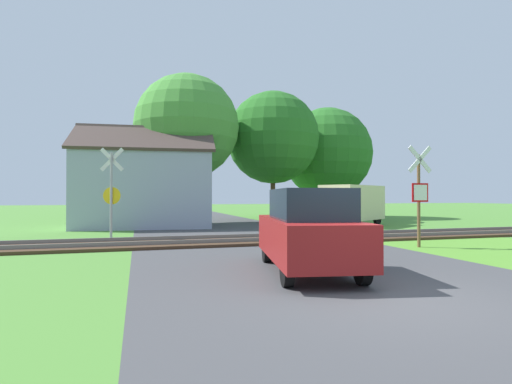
{
  "coord_description": "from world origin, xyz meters",
  "views": [
    {
      "loc": [
        -3.88,
        -5.51,
        1.62
      ],
      "look_at": [
        0.5,
        9.23,
        1.8
      ],
      "focal_mm": 28.0,
      "sensor_mm": 36.0,
      "label": 1
    }
  ],
  "objects_px": {
    "crossing_sign_far": "(112,189)",
    "stop_sign_near": "(419,191)",
    "house": "(146,187)",
    "tree_right": "(273,138)",
    "tree_center": "(187,127)",
    "mail_truck": "(351,204)",
    "tree_far": "(327,153)",
    "parked_car": "(308,230)"
  },
  "relations": [
    {
      "from": "tree_center",
      "to": "parked_car",
      "type": "relative_size",
      "value": 2.11
    },
    {
      "from": "crossing_sign_far",
      "to": "tree_far",
      "type": "distance_m",
      "value": 20.34
    },
    {
      "from": "tree_far",
      "to": "stop_sign_near",
      "type": "bearing_deg",
      "value": -107.73
    },
    {
      "from": "tree_right",
      "to": "tree_far",
      "type": "xyz_separation_m",
      "value": [
        5.45,
        2.72,
        -0.59
      ]
    },
    {
      "from": "stop_sign_near",
      "to": "crossing_sign_far",
      "type": "xyz_separation_m",
      "value": [
        -9.55,
        4.81,
        0.11
      ]
    },
    {
      "from": "tree_center",
      "to": "parked_car",
      "type": "bearing_deg",
      "value": -87.6
    },
    {
      "from": "house",
      "to": "tree_far",
      "type": "bearing_deg",
      "value": 29.41
    },
    {
      "from": "tree_right",
      "to": "parked_car",
      "type": "xyz_separation_m",
      "value": [
        -5.4,
        -18.0,
        -4.77
      ]
    },
    {
      "from": "stop_sign_near",
      "to": "crossing_sign_far",
      "type": "bearing_deg",
      "value": -26.7
    },
    {
      "from": "stop_sign_near",
      "to": "tree_far",
      "type": "bearing_deg",
      "value": -107.69
    },
    {
      "from": "stop_sign_near",
      "to": "tree_far",
      "type": "distance_m",
      "value": 19.04
    },
    {
      "from": "tree_right",
      "to": "tree_far",
      "type": "bearing_deg",
      "value": 26.51
    },
    {
      "from": "stop_sign_near",
      "to": "parked_car",
      "type": "relative_size",
      "value": 0.77
    },
    {
      "from": "stop_sign_near",
      "to": "tree_right",
      "type": "distance_m",
      "value": 15.64
    },
    {
      "from": "crossing_sign_far",
      "to": "stop_sign_near",
      "type": "bearing_deg",
      "value": -10.48
    },
    {
      "from": "house",
      "to": "tree_center",
      "type": "relative_size",
      "value": 0.85
    },
    {
      "from": "mail_truck",
      "to": "parked_car",
      "type": "bearing_deg",
      "value": 114.02
    },
    {
      "from": "house",
      "to": "tree_right",
      "type": "bearing_deg",
      "value": 27.68
    },
    {
      "from": "tree_far",
      "to": "parked_car",
      "type": "height_order",
      "value": "tree_far"
    },
    {
      "from": "parked_car",
      "to": "tree_right",
      "type": "bearing_deg",
      "value": 83.73
    },
    {
      "from": "stop_sign_near",
      "to": "mail_truck",
      "type": "xyz_separation_m",
      "value": [
        2.68,
        8.87,
        -0.55
      ]
    },
    {
      "from": "mail_truck",
      "to": "parked_car",
      "type": "height_order",
      "value": "mail_truck"
    },
    {
      "from": "crossing_sign_far",
      "to": "house",
      "type": "xyz_separation_m",
      "value": [
        1.34,
        6.87,
        0.23
      ]
    },
    {
      "from": "tree_far",
      "to": "mail_truck",
      "type": "relative_size",
      "value": 1.68
    },
    {
      "from": "stop_sign_near",
      "to": "house",
      "type": "relative_size",
      "value": 0.43
    },
    {
      "from": "crossing_sign_far",
      "to": "tree_right",
      "type": "xyz_separation_m",
      "value": [
        9.82,
        10.33,
        3.77
      ]
    },
    {
      "from": "crossing_sign_far",
      "to": "tree_center",
      "type": "xyz_separation_m",
      "value": [
        3.74,
        8.47,
        3.93
      ]
    },
    {
      "from": "stop_sign_near",
      "to": "crossing_sign_far",
      "type": "relative_size",
      "value": 0.95
    },
    {
      "from": "tree_right",
      "to": "mail_truck",
      "type": "xyz_separation_m",
      "value": [
        2.42,
        -6.28,
        -4.43
      ]
    },
    {
      "from": "mail_truck",
      "to": "stop_sign_near",
      "type": "bearing_deg",
      "value": 130.88
    },
    {
      "from": "tree_center",
      "to": "house",
      "type": "bearing_deg",
      "value": -146.38
    },
    {
      "from": "tree_right",
      "to": "tree_far",
      "type": "relative_size",
      "value": 1.02
    },
    {
      "from": "crossing_sign_far",
      "to": "mail_truck",
      "type": "relative_size",
      "value": 0.67
    },
    {
      "from": "house",
      "to": "stop_sign_near",
      "type": "bearing_deg",
      "value": -49.41
    },
    {
      "from": "house",
      "to": "tree_right",
      "type": "distance_m",
      "value": 9.82
    },
    {
      "from": "stop_sign_near",
      "to": "parked_car",
      "type": "xyz_separation_m",
      "value": [
        -5.14,
        -2.86,
        -0.89
      ]
    },
    {
      "from": "tree_right",
      "to": "tree_center",
      "type": "relative_size",
      "value": 0.99
    },
    {
      "from": "mail_truck",
      "to": "tree_far",
      "type": "bearing_deg",
      "value": -50.88
    },
    {
      "from": "house",
      "to": "mail_truck",
      "type": "height_order",
      "value": "house"
    },
    {
      "from": "tree_right",
      "to": "mail_truck",
      "type": "height_order",
      "value": "tree_right"
    },
    {
      "from": "tree_right",
      "to": "mail_truck",
      "type": "distance_m",
      "value": 8.06
    },
    {
      "from": "stop_sign_near",
      "to": "mail_truck",
      "type": "height_order",
      "value": "stop_sign_near"
    }
  ]
}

